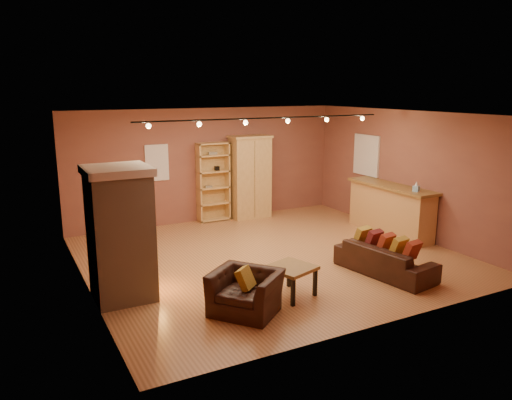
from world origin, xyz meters
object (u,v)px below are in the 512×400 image
bookcase (212,181)px  loveseat (385,254)px  fireplace (121,234)px  armoire (250,177)px  bar_counter (390,209)px  armchair (246,285)px  coffee_table (291,271)px

bookcase → loveseat: (1.28, -4.90, -0.62)m
fireplace → armoire: fireplace is taller
armoire → loveseat: size_ratio=1.10×
bar_counter → loveseat: bearing=-134.1°
armoire → bookcase: bearing=170.5°
bookcase → bar_counter: size_ratio=0.83×
bookcase → bar_counter: 4.35m
armchair → coffee_table: 0.93m
armoire → coffee_table: (-1.69, -4.78, -0.63)m
loveseat → coffee_table: size_ratio=2.29×
loveseat → armoire: bearing=-5.5°
bookcase → coffee_table: 5.03m
armoire → bar_counter: bearing=-52.6°
fireplace → bookcase: bearing=50.3°
fireplace → bar_counter: size_ratio=0.89×
bar_counter → coffee_table: bar_counter is taller
loveseat → armchair: size_ratio=1.65×
coffee_table → armchair: bearing=-167.7°
fireplace → loveseat: (4.39, -1.15, -0.68)m
fireplace → bar_counter: (6.24, 0.76, -0.48)m
bookcase → armoire: armoire is taller
armchair → bookcase: bearing=123.4°
armoire → armchair: size_ratio=1.82×
armchair → loveseat: bearing=55.8°
fireplace → loveseat: bearing=-14.7°
armchair → coffee_table: (0.91, 0.20, -0.00)m
loveseat → armchair: bearing=85.5°
fireplace → coffee_table: bearing=-26.6°
armchair → coffee_table: bearing=63.3°
bar_counter → armchair: bearing=-155.7°
armoire → bar_counter: size_ratio=0.89×
fireplace → coffee_table: (2.39, -1.20, -0.63)m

